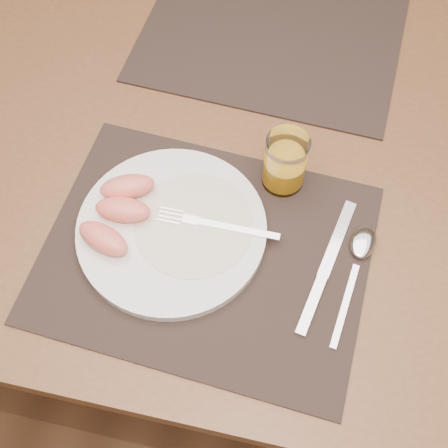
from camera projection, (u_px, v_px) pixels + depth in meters
ground at (238, 302)px, 1.55m from camera, size 5.00×5.00×0.00m
table at (247, 164)px, 0.97m from camera, size 1.40×0.90×0.75m
placemat_near at (206, 253)px, 0.79m from camera, size 0.47×0.38×0.00m
placemat_far at (271, 36)px, 1.00m from camera, size 0.47×0.38×0.00m
plate at (172, 229)px, 0.80m from camera, size 0.27×0.27×0.02m
plate_dressing at (194, 224)px, 0.79m from camera, size 0.17×0.17×0.00m
fork at (208, 223)px, 0.79m from camera, size 0.17×0.02×0.00m
knife at (322, 276)px, 0.77m from camera, size 0.06×0.22×0.01m
spoon at (361, 251)px, 0.78m from camera, size 0.05×0.19×0.01m
juice_glass at (285, 164)px, 0.81m from camera, size 0.06×0.06×0.09m
grapefruit_wedges at (118, 211)px, 0.78m from camera, size 0.10×0.15×0.03m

